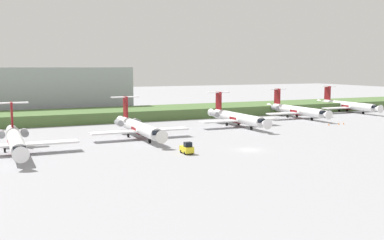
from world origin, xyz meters
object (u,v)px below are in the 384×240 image
at_px(safety_cone_front_marker, 329,124).
at_px(safety_cone_mid_marker, 339,124).
at_px(regional_jet_fifth, 296,110).
at_px(baggage_tug, 187,148).
at_px(regional_jet_second, 15,140).
at_px(regional_jet_third, 138,127).
at_px(safety_cone_rear_marker, 344,123).
at_px(regional_jet_sixth, 347,105).
at_px(regional_jet_fourth, 236,117).

distance_m(safety_cone_front_marker, safety_cone_mid_marker, 3.63).
height_order(regional_jet_fifth, safety_cone_mid_marker, regional_jet_fifth).
distance_m(baggage_tug, safety_cone_mid_marker, 60.80).
xyz_separation_m(regional_jet_second, baggage_tug, (29.46, -13.89, -1.53)).
distance_m(regional_jet_third, regional_jet_fifth, 61.46).
xyz_separation_m(regional_jet_second, safety_cone_mid_marker, (86.16, 8.04, -2.26)).
bearing_deg(baggage_tug, safety_cone_rear_marker, 20.54).
relative_size(baggage_tug, safety_cone_front_marker, 5.82).
bearing_deg(regional_jet_sixth, regional_jet_fifth, -164.72).
bearing_deg(baggage_tug, safety_cone_front_marker, 22.44).
xyz_separation_m(regional_jet_sixth, safety_cone_front_marker, (-31.28, -26.67, -2.26)).
relative_size(regional_jet_sixth, safety_cone_front_marker, 56.36).
bearing_deg(baggage_tug, regional_jet_second, 154.75).
xyz_separation_m(regional_jet_third, safety_cone_front_marker, (55.65, -0.20, -2.26)).
bearing_deg(regional_jet_fourth, regional_jet_sixth, 17.58).
bearing_deg(safety_cone_rear_marker, regional_jet_second, -174.82).
relative_size(regional_jet_third, regional_jet_fifth, 1.00).
bearing_deg(regional_jet_third, safety_cone_mid_marker, -0.18).
bearing_deg(regional_jet_fourth, safety_cone_rear_marker, -16.51).
relative_size(regional_jet_fifth, safety_cone_front_marker, 56.36).
relative_size(regional_jet_fourth, regional_jet_sixth, 1.00).
bearing_deg(regional_jet_sixth, safety_cone_rear_marker, -134.22).
relative_size(regional_jet_second, safety_cone_mid_marker, 56.36).
distance_m(regional_jet_fourth, baggage_tug, 41.79).
distance_m(regional_jet_fourth, safety_cone_rear_marker, 31.52).
bearing_deg(regional_jet_third, regional_jet_fourth, 15.73).
bearing_deg(safety_cone_rear_marker, safety_cone_mid_marker, 177.54).
relative_size(regional_jet_third, safety_cone_rear_marker, 56.36).
relative_size(regional_jet_fifth, baggage_tug, 9.69).
xyz_separation_m(safety_cone_mid_marker, safety_cone_rear_marker, (1.65, -0.07, 0.00)).
distance_m(regional_jet_second, regional_jet_third, 28.11).
height_order(regional_jet_third, regional_jet_fourth, same).
bearing_deg(safety_cone_front_marker, baggage_tug, -157.56).
distance_m(regional_jet_third, safety_cone_mid_marker, 59.33).
bearing_deg(regional_jet_sixth, regional_jet_third, -163.07).
relative_size(regional_jet_sixth, safety_cone_mid_marker, 56.36).
distance_m(regional_jet_fourth, regional_jet_sixth, 58.90).
height_order(regional_jet_fourth, safety_cone_front_marker, regional_jet_fourth).
xyz_separation_m(regional_jet_third, baggage_tug, (2.58, -22.12, -1.53)).
bearing_deg(regional_jet_second, regional_jet_sixth, 16.95).
relative_size(baggage_tug, safety_cone_mid_marker, 5.82).
xyz_separation_m(regional_jet_third, regional_jet_fifth, (58.54, 18.71, 0.00)).
bearing_deg(safety_cone_front_marker, regional_jet_sixth, 40.44).
bearing_deg(regional_jet_third, safety_cone_rear_marker, -0.24).
xyz_separation_m(regional_jet_second, regional_jet_sixth, (113.81, 34.69, 0.00)).
bearing_deg(regional_jet_second, safety_cone_front_marker, 5.55).
bearing_deg(regional_jet_second, regional_jet_fourth, 16.33).
xyz_separation_m(baggage_tug, safety_cone_front_marker, (53.07, 21.92, -0.73)).
bearing_deg(regional_jet_fourth, safety_cone_mid_marker, -17.27).
relative_size(regional_jet_fifth, safety_cone_rear_marker, 56.36).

